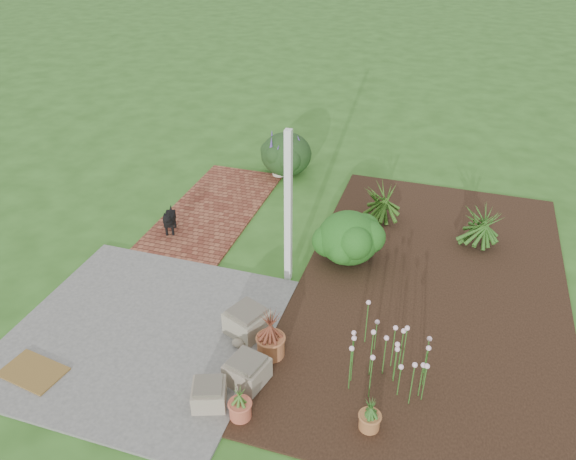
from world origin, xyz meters
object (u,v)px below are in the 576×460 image
(cream_ceramic_urn, at_px, (279,167))
(evergreen_shrub, at_px, (349,236))
(stone_trough_near, at_px, (209,395))
(black_dog, at_px, (169,219))

(cream_ceramic_urn, distance_m, evergreen_shrub, 3.33)
(stone_trough_near, distance_m, evergreen_shrub, 3.61)
(black_dog, bearing_deg, evergreen_shrub, -15.99)
(black_dog, relative_size, evergreen_shrub, 0.52)
(cream_ceramic_urn, bearing_deg, evergreen_shrub, -51.57)
(black_dog, distance_m, cream_ceramic_urn, 2.99)
(stone_trough_near, relative_size, cream_ceramic_urn, 1.08)
(black_dog, relative_size, cream_ceramic_urn, 1.42)
(black_dog, height_order, cream_ceramic_urn, black_dog)
(evergreen_shrub, bearing_deg, stone_trough_near, -104.55)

